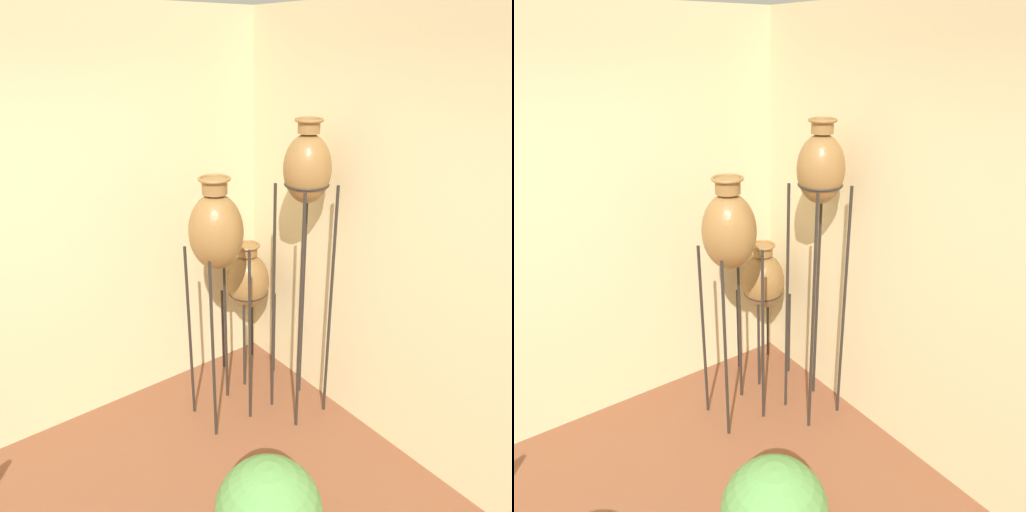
# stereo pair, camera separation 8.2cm
# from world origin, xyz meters

# --- Properties ---
(wall_right) EXTENTS (0.06, 7.84, 2.70)m
(wall_right) POSITION_xyz_m (1.95, 0.00, 1.35)
(wall_right) COLOR beige
(wall_right) RESTS_ON ground_plane
(vase_stand_tall) EXTENTS (0.29, 0.29, 2.07)m
(vase_stand_tall) POSITION_xyz_m (1.66, 1.04, 1.72)
(vase_stand_tall) COLOR #28231E
(vase_stand_tall) RESTS_ON ground_plane
(vase_stand_medium) EXTENTS (0.34, 0.34, 1.74)m
(vase_stand_medium) POSITION_xyz_m (1.18, 1.32, 1.38)
(vase_stand_medium) COLOR #28231E
(vase_stand_medium) RESTS_ON ground_plane
(vase_stand_short) EXTENTS (0.32, 0.32, 1.10)m
(vase_stand_short) POSITION_xyz_m (1.65, 1.64, 0.80)
(vase_stand_short) COLOR #28231E
(vase_stand_short) RESTS_ON ground_plane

